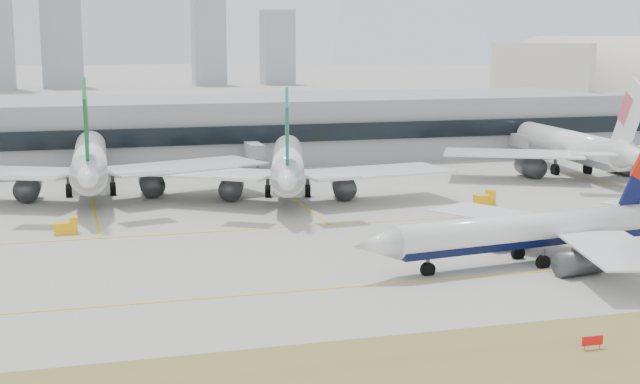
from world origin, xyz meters
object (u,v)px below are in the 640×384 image
object	(u,v)px
widebody_cathay	(288,167)
widebody_china_air	(575,148)
terminal	(172,129)
widebody_eva	(90,164)
taxiing_airliner	(537,231)

from	to	relation	value
widebody_cathay	widebody_china_air	size ratio (longest dim) A/B	0.95
widebody_cathay	terminal	world-z (taller)	widebody_cathay
widebody_eva	taxiing_airliner	bearing A→B (deg)	-138.72
widebody_eva	terminal	bearing A→B (deg)	-21.35
taxiing_airliner	widebody_cathay	world-z (taller)	widebody_cathay
taxiing_airliner	widebody_china_air	xyz separation A→B (m)	(46.85, 66.80, 1.71)
taxiing_airliner	terminal	bearing A→B (deg)	-81.13
widebody_china_air	terminal	bearing A→B (deg)	64.36
widebody_eva	widebody_china_air	xyz separation A→B (m)	(101.56, -0.45, -0.29)
widebody_eva	terminal	size ratio (longest dim) A/B	0.23
widebody_cathay	terminal	bearing A→B (deg)	27.51
taxiing_airliner	widebody_cathay	bearing A→B (deg)	-78.21
widebody_cathay	widebody_china_air	world-z (taller)	widebody_china_air
widebody_eva	widebody_china_air	size ratio (longest dim) A/B	1.05
widebody_eva	widebody_cathay	xyz separation A→B (m)	(35.07, -11.03, -0.43)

